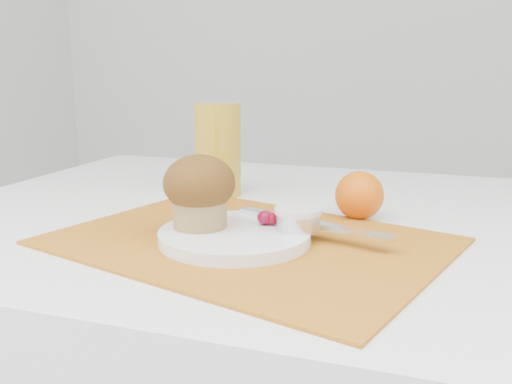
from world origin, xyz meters
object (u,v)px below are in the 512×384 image
(plate, at_px, (235,236))
(muffin, at_px, (199,190))
(orange, at_px, (359,195))
(juice_glass, at_px, (218,149))

(plate, xyz_separation_m, muffin, (-0.05, 0.00, 0.06))
(orange, bearing_deg, plate, -126.34)
(plate, relative_size, orange, 2.70)
(muffin, bearing_deg, plate, -0.37)
(juice_glass, bearing_deg, plate, -63.01)
(juice_glass, bearing_deg, muffin, -72.18)
(plate, distance_m, juice_glass, 0.29)
(orange, height_order, juice_glass, juice_glass)
(orange, relative_size, juice_glass, 0.45)
(plate, distance_m, muffin, 0.07)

